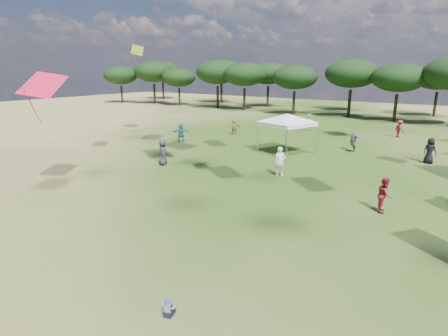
# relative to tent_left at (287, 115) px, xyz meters

# --- Properties ---
(tent_left) EXTENTS (6.16, 6.16, 3.24)m
(tent_left) POSITION_rel_tent_left_xyz_m (0.00, 0.00, 0.00)
(tent_left) COLOR gray
(tent_left) RESTS_ON ground
(toddler) EXTENTS (0.36, 0.39, 0.48)m
(toddler) POSITION_rel_tent_left_xyz_m (5.88, -19.33, -2.60)
(toddler) COLOR black
(toddler) RESTS_ON ground
(festival_crowd) EXTENTS (30.07, 21.86, 1.86)m
(festival_crowd) POSITION_rel_tent_left_xyz_m (4.94, 2.77, -1.99)
(festival_crowd) COLOR navy
(festival_crowd) RESTS_ON ground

